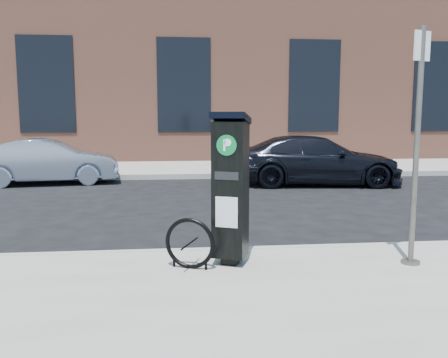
{
  "coord_description": "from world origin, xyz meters",
  "views": [
    {
      "loc": [
        -0.33,
        -6.1,
        1.92
      ],
      "look_at": [
        0.34,
        0.5,
        1.01
      ],
      "focal_mm": 38.0,
      "sensor_mm": 36.0,
      "label": 1
    }
  ],
  "objects": [
    {
      "name": "ground",
      "position": [
        0.0,
        0.0,
        0.0
      ],
      "size": [
        120.0,
        120.0,
        0.0
      ],
      "primitive_type": "plane",
      "color": "black",
      "rests_on": "ground"
    },
    {
      "name": "sidewalk_far",
      "position": [
        0.0,
        14.0,
        0.07
      ],
      "size": [
        60.0,
        12.0,
        0.15
      ],
      "primitive_type": "cube",
      "color": "gray",
      "rests_on": "ground"
    },
    {
      "name": "curb_near",
      "position": [
        0.0,
        -0.02,
        0.07
      ],
      "size": [
        60.0,
        0.12,
        0.16
      ],
      "primitive_type": "cube",
      "color": "#9E9B93",
      "rests_on": "ground"
    },
    {
      "name": "curb_far",
      "position": [
        0.0,
        8.02,
        0.07
      ],
      "size": [
        60.0,
        0.12,
        0.16
      ],
      "primitive_type": "cube",
      "color": "#9E9B93",
      "rests_on": "ground"
    },
    {
      "name": "building",
      "position": [
        -0.0,
        17.0,
        4.15
      ],
      "size": [
        28.0,
        10.05,
        8.25
      ],
      "color": "#9A5B46",
      "rests_on": "ground"
    },
    {
      "name": "parking_kiosk",
      "position": [
        0.29,
        -0.66,
        1.07
      ],
      "size": [
        0.52,
        0.49,
        1.8
      ],
      "rotation": [
        0.0,
        0.0,
        -0.39
      ],
      "color": "black",
      "rests_on": "sidewalk_near"
    },
    {
      "name": "sign_pole",
      "position": [
        2.44,
        -0.88,
        1.52
      ],
      "size": [
        0.23,
        0.22,
        2.76
      ],
      "rotation": [
        0.0,
        0.0,
        0.38
      ],
      "color": "#4D4844",
      "rests_on": "sidewalk_near"
    },
    {
      "name": "bike_rack",
      "position": [
        -0.19,
        -0.79,
        0.44
      ],
      "size": [
        0.57,
        0.27,
        0.6
      ],
      "rotation": [
        0.0,
        0.0,
        -0.39
      ],
      "color": "black",
      "rests_on": "sidewalk_near"
    },
    {
      "name": "car_silver",
      "position": [
        -3.86,
        7.4,
        0.62
      ],
      "size": [
        3.92,
        1.81,
        1.24
      ],
      "primitive_type": "imported",
      "rotation": [
        0.0,
        0.0,
        1.7
      ],
      "color": "#8794AC",
      "rests_on": "ground"
    },
    {
      "name": "car_dark",
      "position": [
        3.5,
        6.55,
        0.67
      ],
      "size": [
        4.78,
        2.33,
        1.34
      ],
      "primitive_type": "imported",
      "rotation": [
        0.0,
        0.0,
        1.47
      ],
      "color": "black",
      "rests_on": "ground"
    }
  ]
}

